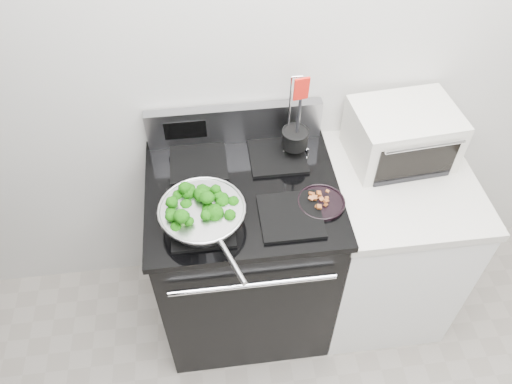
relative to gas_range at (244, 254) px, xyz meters
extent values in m
cube|color=silver|center=(0.30, 0.34, 0.86)|extent=(4.00, 0.02, 2.70)
cube|color=black|center=(0.00, 0.00, -0.03)|extent=(0.76, 0.66, 0.92)
cube|color=black|center=(0.00, 0.00, 0.45)|extent=(0.79, 0.69, 0.03)
cube|color=#99999E|center=(0.00, 0.30, 0.55)|extent=(0.76, 0.05, 0.18)
cube|color=black|center=(-0.17, -0.17, 0.47)|extent=(0.24, 0.24, 0.01)
cube|color=black|center=(0.17, -0.17, 0.47)|extent=(0.24, 0.24, 0.01)
cube|color=black|center=(-0.17, 0.17, 0.47)|extent=(0.24, 0.24, 0.01)
cube|color=black|center=(0.17, 0.17, 0.47)|extent=(0.24, 0.24, 0.01)
cube|color=white|center=(0.68, 0.00, -0.05)|extent=(0.60, 0.66, 0.88)
cube|color=beige|center=(0.68, 0.00, 0.41)|extent=(0.62, 0.68, 0.04)
torus|color=silver|center=(-0.17, -0.16, 0.54)|extent=(0.33, 0.33, 0.01)
cylinder|color=silver|center=(-0.08, -0.40, 0.54)|extent=(0.09, 0.19, 0.02)
cylinder|color=black|center=(0.30, -0.12, 0.47)|extent=(0.19, 0.19, 0.01)
cylinder|color=black|center=(0.24, 0.17, 0.56)|extent=(0.11, 0.11, 0.08)
cylinder|color=black|center=(0.24, 0.17, 0.65)|extent=(0.01, 0.01, 0.24)
cube|color=red|center=(0.24, 0.17, 0.82)|extent=(0.06, 0.02, 0.10)
cube|color=silver|center=(0.70, 0.14, 0.55)|extent=(0.45, 0.35, 0.24)
cube|color=black|center=(0.70, -0.02, 0.54)|extent=(0.34, 0.04, 0.17)
camera|label=1|loc=(-0.11, -1.37, 1.96)|focal=35.00mm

